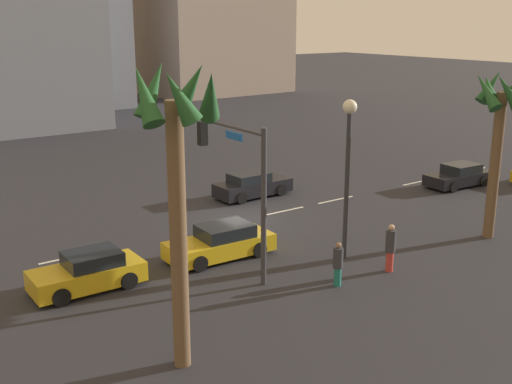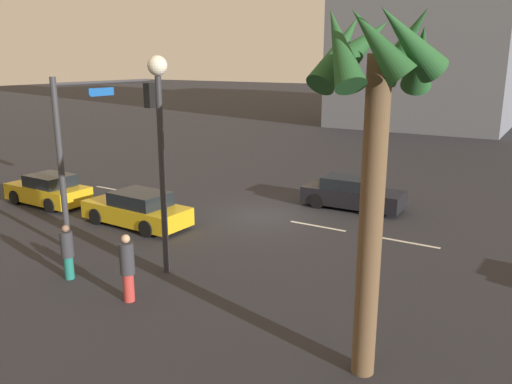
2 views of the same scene
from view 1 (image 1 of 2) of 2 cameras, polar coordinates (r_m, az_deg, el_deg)
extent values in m
plane|color=#28282D|center=(30.49, -1.22, -2.55)|extent=(220.00, 220.00, 0.00)
cube|color=silver|center=(42.89, 19.09, 1.91)|extent=(2.18, 0.14, 0.01)
cube|color=silver|center=(38.42, 14.01, 0.80)|extent=(1.82, 0.14, 0.01)
cube|color=silver|center=(34.09, 7.18, -0.71)|extent=(2.44, 0.14, 0.01)
cube|color=silver|center=(31.95, 2.64, -1.70)|extent=(2.33, 0.14, 0.01)
cube|color=silver|center=(26.93, -16.41, -5.67)|extent=(2.55, 0.14, 0.01)
cube|color=black|center=(34.34, -0.28, 0.42)|extent=(4.33, 1.76, 0.71)
cube|color=black|center=(34.04, -0.62, 1.32)|extent=(2.10, 1.51, 0.48)
cylinder|color=black|center=(35.77, 0.69, 0.71)|extent=(0.65, 0.24, 0.64)
cylinder|color=black|center=(34.59, 2.26, 0.19)|extent=(0.65, 0.24, 0.64)
cylinder|color=black|center=(34.27, -2.84, 0.03)|extent=(0.65, 0.24, 0.64)
cylinder|color=black|center=(33.03, -1.32, -0.54)|extent=(0.65, 0.24, 0.64)
cube|color=black|center=(38.29, 17.71, 1.20)|extent=(4.16, 1.89, 0.63)
cube|color=black|center=(38.34, 18.01, 2.06)|extent=(2.03, 1.58, 0.49)
cylinder|color=black|center=(36.90, 17.34, 0.45)|extent=(0.65, 0.25, 0.64)
cylinder|color=black|center=(37.89, 15.55, 0.98)|extent=(0.65, 0.25, 0.64)
cylinder|color=black|center=(38.81, 19.78, 0.96)|extent=(0.65, 0.25, 0.64)
cylinder|color=black|center=(39.76, 18.01, 1.45)|extent=(0.65, 0.25, 0.64)
cube|color=gold|center=(25.70, -3.29, -4.88)|extent=(4.48, 1.89, 0.68)
cube|color=black|center=(25.62, -2.80, -3.51)|extent=(2.17, 1.61, 0.52)
cylinder|color=black|center=(24.47, -5.10, -6.43)|extent=(0.65, 0.24, 0.64)
cylinder|color=black|center=(25.84, -6.85, -5.28)|extent=(0.65, 0.24, 0.64)
cylinder|color=black|center=(25.79, 0.28, -5.21)|extent=(0.65, 0.24, 0.64)
cylinder|color=black|center=(27.09, -1.66, -4.18)|extent=(0.65, 0.24, 0.64)
cube|color=gold|center=(23.57, -14.97, -7.29)|extent=(3.97, 1.77, 0.71)
cube|color=black|center=(23.42, -14.52, -5.81)|extent=(1.91, 1.54, 0.50)
cylinder|color=black|center=(22.59, -17.15, -9.03)|extent=(0.64, 0.23, 0.64)
cylinder|color=black|center=(24.03, -18.37, -7.63)|extent=(0.64, 0.23, 0.64)
cylinder|color=black|center=(23.34, -11.39, -7.81)|extent=(0.64, 0.23, 0.64)
cylinder|color=black|center=(24.73, -12.92, -6.54)|extent=(0.64, 0.23, 0.64)
cylinder|color=#38383D|center=(22.38, 0.70, -1.51)|extent=(0.20, 0.20, 5.77)
cylinder|color=#38383D|center=(23.52, -2.28, 5.90)|extent=(0.20, 4.27, 0.12)
cube|color=black|center=(25.42, -4.84, 5.27)|extent=(0.33, 0.33, 0.95)
sphere|color=#360503|center=(25.53, -5.06, 5.98)|extent=(0.20, 0.20, 0.20)
sphere|color=orange|center=(25.58, -5.04, 5.31)|extent=(0.20, 0.20, 0.20)
sphere|color=black|center=(25.63, -5.02, 4.65)|extent=(0.20, 0.20, 0.20)
cube|color=#1959B2|center=(23.39, -2.00, 5.06)|extent=(0.06, 1.10, 0.28)
cylinder|color=#2D2D33|center=(25.16, 8.16, 0.35)|extent=(0.18, 0.18, 5.86)
sphere|color=#F2EACC|center=(24.53, 8.45, 7.60)|extent=(0.56, 0.56, 0.56)
cylinder|color=#1E7266|center=(23.32, 7.34, -7.57)|extent=(0.36, 0.36, 0.70)
cylinder|color=#333338|center=(23.04, 7.41, -5.90)|extent=(0.49, 0.49, 0.76)
sphere|color=#8C664C|center=(22.87, 7.45, -4.78)|extent=(0.21, 0.21, 0.21)
cylinder|color=#BF3833|center=(24.92, 11.93, -6.13)|extent=(0.34, 0.34, 0.79)
cylinder|color=#333338|center=(24.63, 12.04, -4.34)|extent=(0.45, 0.45, 0.86)
sphere|color=tan|center=(24.46, 12.11, -3.14)|extent=(0.23, 0.23, 0.23)
cylinder|color=brown|center=(29.17, 20.71, 2.14)|extent=(0.47, 0.47, 6.41)
cone|color=#235628|center=(28.04, 20.06, 8.52)|extent=(0.86, 1.68, 1.66)
cone|color=#235628|center=(27.89, 21.77, 8.40)|extent=(1.41, 1.32, 1.63)
cone|color=#235628|center=(29.32, 21.63, 8.36)|extent=(0.97, 1.44, 1.37)
cone|color=#235628|center=(29.23, 20.36, 8.92)|extent=(1.42, 0.89, 1.59)
cone|color=#235628|center=(28.49, 20.17, 8.86)|extent=(1.26, 1.34, 1.20)
cylinder|color=brown|center=(17.00, -7.00, -4.28)|extent=(0.47, 0.47, 7.42)
cone|color=#235628|center=(15.76, -9.98, 8.57)|extent=(0.58, 1.34, 1.62)
cone|color=#235628|center=(15.47, -6.90, 8.46)|extent=(1.22, 0.83, 1.44)
cone|color=#235628|center=(16.15, -4.14, 8.70)|extent=(1.31, 1.82, 1.63)
cone|color=#235628|center=(16.70, -5.95, 9.27)|extent=(1.05, 1.38, 1.54)
cone|color=#235628|center=(16.68, -9.27, 9.07)|extent=(1.29, 0.84, 1.62)
camera|label=2|loc=(27.85, 41.07, 5.27)|focal=36.36mm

